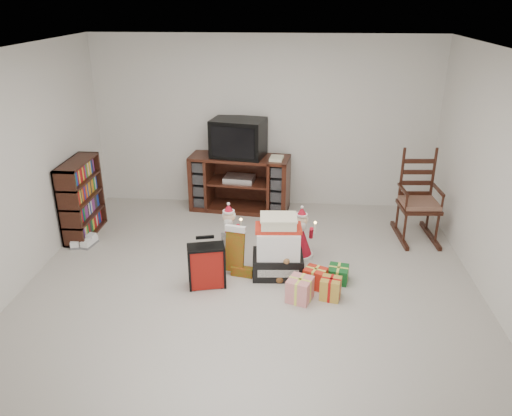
{
  "coord_description": "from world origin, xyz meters",
  "views": [
    {
      "loc": [
        0.41,
        -4.67,
        2.98
      ],
      "look_at": [
        0.02,
        0.6,
        0.71
      ],
      "focal_mm": 35.0,
      "sensor_mm": 36.0,
      "label": 1
    }
  ],
  "objects_px": {
    "tv_stand": "(240,183)",
    "gift_cluster": "(325,284)",
    "mrs_claus_figurine": "(229,235)",
    "rocking_chair": "(417,207)",
    "gift_pile": "(278,250)",
    "santa_figurine": "(301,238)",
    "red_suitcase": "(207,266)",
    "teddy_bear": "(286,265)",
    "bookshelf": "(82,200)",
    "crt_television": "(238,138)",
    "sneaker_pair": "(83,242)"
  },
  "relations": [
    {
      "from": "gift_pile",
      "to": "red_suitcase",
      "type": "relative_size",
      "value": 1.24
    },
    {
      "from": "crt_television",
      "to": "gift_pile",
      "type": "bearing_deg",
      "value": -59.95
    },
    {
      "from": "tv_stand",
      "to": "red_suitcase",
      "type": "height_order",
      "value": "tv_stand"
    },
    {
      "from": "mrs_claus_figurine",
      "to": "rocking_chair",
      "type": "bearing_deg",
      "value": 15.96
    },
    {
      "from": "gift_cluster",
      "to": "rocking_chair",
      "type": "bearing_deg",
      "value": 50.02
    },
    {
      "from": "gift_pile",
      "to": "gift_cluster",
      "type": "distance_m",
      "value": 0.66
    },
    {
      "from": "gift_pile",
      "to": "crt_television",
      "type": "relative_size",
      "value": 0.87
    },
    {
      "from": "gift_cluster",
      "to": "bookshelf",
      "type": "bearing_deg",
      "value": 158.38
    },
    {
      "from": "tv_stand",
      "to": "bookshelf",
      "type": "bearing_deg",
      "value": -146.39
    },
    {
      "from": "bookshelf",
      "to": "red_suitcase",
      "type": "distance_m",
      "value": 2.21
    },
    {
      "from": "mrs_claus_figurine",
      "to": "sneaker_pair",
      "type": "xyz_separation_m",
      "value": [
        -1.92,
        0.07,
        -0.21
      ]
    },
    {
      "from": "red_suitcase",
      "to": "santa_figurine",
      "type": "xyz_separation_m",
      "value": [
        1.03,
        0.76,
        0.0
      ]
    },
    {
      "from": "tv_stand",
      "to": "santa_figurine",
      "type": "distance_m",
      "value": 1.69
    },
    {
      "from": "gift_cluster",
      "to": "mrs_claus_figurine",
      "type": "bearing_deg",
      "value": 143.72
    },
    {
      "from": "sneaker_pair",
      "to": "gift_cluster",
      "type": "height_order",
      "value": "gift_cluster"
    },
    {
      "from": "santa_figurine",
      "to": "sneaker_pair",
      "type": "xyz_separation_m",
      "value": [
        -2.8,
        0.08,
        -0.21
      ]
    },
    {
      "from": "teddy_bear",
      "to": "sneaker_pair",
      "type": "distance_m",
      "value": 2.7
    },
    {
      "from": "tv_stand",
      "to": "sneaker_pair",
      "type": "xyz_separation_m",
      "value": [
        -1.9,
        -1.34,
        -0.37
      ]
    },
    {
      "from": "rocking_chair",
      "to": "red_suitcase",
      "type": "height_order",
      "value": "rocking_chair"
    },
    {
      "from": "gift_pile",
      "to": "sneaker_pair",
      "type": "height_order",
      "value": "gift_pile"
    },
    {
      "from": "rocking_chair",
      "to": "teddy_bear",
      "type": "relative_size",
      "value": 3.3
    },
    {
      "from": "santa_figurine",
      "to": "sneaker_pair",
      "type": "bearing_deg",
      "value": 178.35
    },
    {
      "from": "rocking_chair",
      "to": "red_suitcase",
      "type": "distance_m",
      "value": 2.95
    },
    {
      "from": "gift_pile",
      "to": "gift_cluster",
      "type": "height_order",
      "value": "gift_pile"
    },
    {
      "from": "gift_pile",
      "to": "bookshelf",
      "type": "bearing_deg",
      "value": 157.87
    },
    {
      "from": "bookshelf",
      "to": "mrs_claus_figurine",
      "type": "bearing_deg",
      "value": -11.6
    },
    {
      "from": "gift_cluster",
      "to": "crt_television",
      "type": "relative_size",
      "value": 0.96
    },
    {
      "from": "santa_figurine",
      "to": "sneaker_pair",
      "type": "height_order",
      "value": "santa_figurine"
    },
    {
      "from": "rocking_chair",
      "to": "crt_television",
      "type": "height_order",
      "value": "crt_television"
    },
    {
      "from": "sneaker_pair",
      "to": "rocking_chair",
      "type": "bearing_deg",
      "value": 4.28
    },
    {
      "from": "red_suitcase",
      "to": "teddy_bear",
      "type": "relative_size",
      "value": 1.56
    },
    {
      "from": "teddy_bear",
      "to": "santa_figurine",
      "type": "distance_m",
      "value": 0.56
    },
    {
      "from": "red_suitcase",
      "to": "teddy_bear",
      "type": "xyz_separation_m",
      "value": [
        0.87,
        0.23,
        -0.09
      ]
    },
    {
      "from": "sneaker_pair",
      "to": "mrs_claus_figurine",
      "type": "bearing_deg",
      "value": -5.99
    },
    {
      "from": "bookshelf",
      "to": "red_suitcase",
      "type": "xyz_separation_m",
      "value": [
        1.85,
        -1.18,
        -0.24
      ]
    },
    {
      "from": "rocking_chair",
      "to": "gift_cluster",
      "type": "bearing_deg",
      "value": -133.9
    },
    {
      "from": "tv_stand",
      "to": "rocking_chair",
      "type": "distance_m",
      "value": 2.53
    },
    {
      "from": "rocking_chair",
      "to": "gift_pile",
      "type": "distance_m",
      "value": 2.13
    },
    {
      "from": "tv_stand",
      "to": "santa_figurine",
      "type": "bearing_deg",
      "value": -51.06
    },
    {
      "from": "mrs_claus_figurine",
      "to": "sneaker_pair",
      "type": "relative_size",
      "value": 1.98
    },
    {
      "from": "teddy_bear",
      "to": "mrs_claus_figurine",
      "type": "height_order",
      "value": "mrs_claus_figurine"
    },
    {
      "from": "red_suitcase",
      "to": "gift_pile",
      "type": "bearing_deg",
      "value": 8.02
    },
    {
      "from": "tv_stand",
      "to": "gift_cluster",
      "type": "height_order",
      "value": "tv_stand"
    },
    {
      "from": "tv_stand",
      "to": "red_suitcase",
      "type": "distance_m",
      "value": 2.19
    },
    {
      "from": "teddy_bear",
      "to": "gift_cluster",
      "type": "distance_m",
      "value": 0.51
    },
    {
      "from": "mrs_claus_figurine",
      "to": "crt_television",
      "type": "xyz_separation_m",
      "value": [
        -0.03,
        1.44,
        0.84
      ]
    },
    {
      "from": "rocking_chair",
      "to": "santa_figurine",
      "type": "height_order",
      "value": "rocking_chair"
    },
    {
      "from": "santa_figurine",
      "to": "mrs_claus_figurine",
      "type": "distance_m",
      "value": 0.88
    },
    {
      "from": "crt_television",
      "to": "teddy_bear",
      "type": "bearing_deg",
      "value": -58.04
    },
    {
      "from": "bookshelf",
      "to": "santa_figurine",
      "type": "relative_size",
      "value": 1.56
    }
  ]
}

